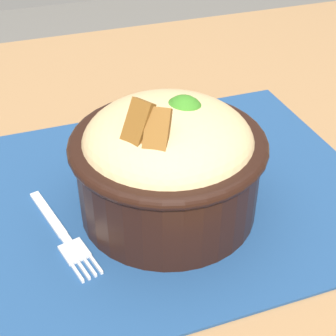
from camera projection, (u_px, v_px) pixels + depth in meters
The scene contains 4 objects.
table at pixel (129, 232), 0.58m from camera, with size 1.18×0.91×0.77m.
placemat at pixel (145, 197), 0.53m from camera, with size 0.47×0.34×0.00m, color navy.
bowl at pixel (168, 159), 0.48m from camera, with size 0.20×0.20×0.14m.
fork at pixel (64, 236), 0.48m from camera, with size 0.05×0.14×0.00m.
Camera 1 is at (0.10, 0.42, 1.11)m, focal length 54.03 mm.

